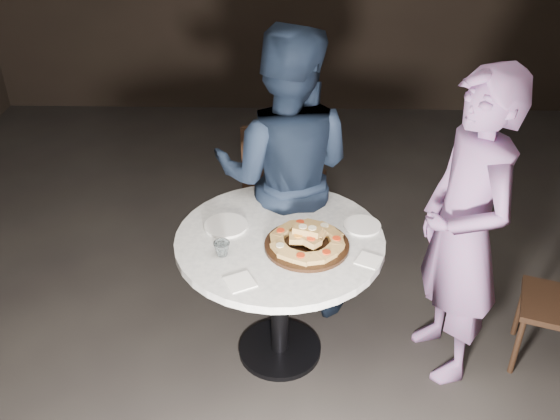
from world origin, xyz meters
name	(u,v)px	position (x,y,z in m)	size (l,w,h in m)	color
floor	(297,358)	(0.00, 0.00, 0.00)	(7.00, 7.00, 0.00)	black
table	(280,261)	(-0.10, 0.05, 0.64)	(1.11, 1.11, 0.79)	black
serving_board	(307,245)	(0.03, -0.03, 0.80)	(0.42, 0.42, 0.02)	black
focaccia_pile	(307,239)	(0.04, -0.02, 0.84)	(0.37, 0.38, 0.10)	#B18444
plate_left	(226,226)	(-0.38, 0.14, 0.80)	(0.22, 0.22, 0.01)	white
plate_right	(362,226)	(0.32, 0.16, 0.80)	(0.19, 0.19, 0.01)	white
water_glass	(222,249)	(-0.37, -0.10, 0.83)	(0.08, 0.08, 0.07)	silver
napkin_near	(240,282)	(-0.27, -0.31, 0.79)	(0.12, 0.12, 0.01)	white
napkin_far	(369,260)	(0.33, -0.13, 0.79)	(0.11, 0.11, 0.01)	white
chair_far	(282,180)	(-0.11, 1.05, 0.55)	(0.56, 0.58, 0.95)	black
diner_navy	(285,174)	(-0.08, 0.57, 0.86)	(0.84, 0.65, 1.72)	black
diner_teal	(464,233)	(0.80, 0.03, 0.85)	(0.62, 0.41, 1.70)	slate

